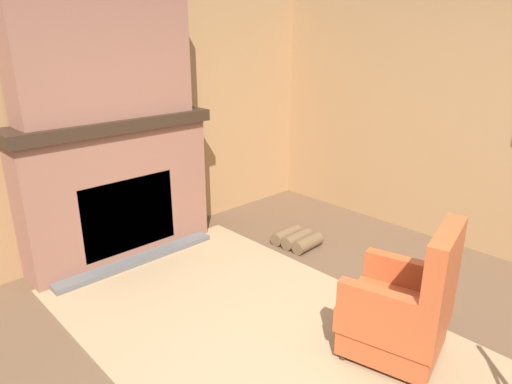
{
  "coord_description": "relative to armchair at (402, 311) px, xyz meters",
  "views": [
    {
      "loc": [
        1.47,
        -1.89,
        2.12
      ],
      "look_at": [
        -1.05,
        0.5,
        0.9
      ],
      "focal_mm": 32.0,
      "sensor_mm": 36.0,
      "label": 1
    }
  ],
  "objects": [
    {
      "name": "wood_panel_wall_back",
      "position": [
        -0.24,
        2.08,
        0.9
      ],
      "size": [
        5.91,
        0.09,
        2.52
      ],
      "color": "#9E7247",
      "rests_on": "ground"
    },
    {
      "name": "wood_panel_wall_left",
      "position": [
        -2.94,
        -0.61,
        0.9
      ],
      "size": [
        0.06,
        5.91,
        2.52
      ],
      "color": "#9E7247",
      "rests_on": "ground"
    },
    {
      "name": "armchair",
      "position": [
        0.0,
        0.0,
        0.0
      ],
      "size": [
        0.76,
        0.72,
        1.0
      ],
      "rotation": [
        0.0,
        0.0,
        3.38
      ],
      "color": "#A84723",
      "rests_on": "ground"
    },
    {
      "name": "ground_plane",
      "position": [
        -0.26,
        -0.61,
        -0.36
      ],
      "size": [
        14.0,
        14.0,
        0.0
      ],
      "primitive_type": "plane",
      "color": "brown"
    },
    {
      "name": "storage_case",
      "position": [
        -2.76,
        -0.16,
        1.07
      ],
      "size": [
        0.17,
        0.28,
        0.11
      ],
      "color": "gray",
      "rests_on": "fireplace_hearth"
    },
    {
      "name": "area_rug",
      "position": [
        -0.58,
        -0.51,
        -0.36
      ],
      "size": [
        4.06,
        2.07,
        0.01
      ],
      "color": "#997A56",
      "rests_on": "ground"
    },
    {
      "name": "decorative_plate_on_mantel",
      "position": [
        -2.78,
        -0.67,
        1.14
      ],
      "size": [
        0.07,
        0.25,
        0.25
      ],
      "color": "#336093",
      "rests_on": "fireplace_hearth"
    },
    {
      "name": "chimney_breast",
      "position": [
        -2.72,
        -0.61,
        1.58
      ],
      "size": [
        0.35,
        1.59,
        1.12
      ],
      "color": "brown",
      "rests_on": "fireplace_hearth"
    },
    {
      "name": "fireplace_hearth",
      "position": [
        -2.7,
        -0.61,
        0.32
      ],
      "size": [
        0.61,
        1.91,
        1.38
      ],
      "color": "brown",
      "rests_on": "ground"
    },
    {
      "name": "firewood_stack",
      "position": [
        -1.64,
        0.8,
        -0.29
      ],
      "size": [
        0.44,
        0.38,
        0.14
      ],
      "rotation": [
        0.0,
        0.0,
        0.04
      ],
      "color": "brown",
      "rests_on": "ground"
    },
    {
      "name": "oil_lamp_vase",
      "position": [
        -2.76,
        -1.33,
        1.11
      ],
      "size": [
        0.12,
        0.12,
        0.27
      ],
      "color": "#47708E",
      "rests_on": "fireplace_hearth"
    }
  ]
}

